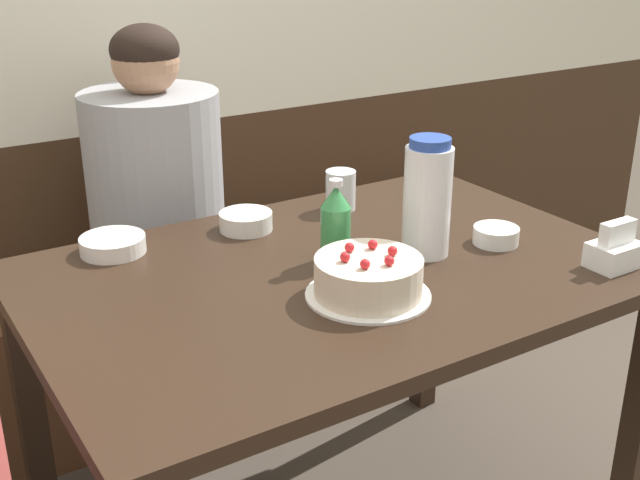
# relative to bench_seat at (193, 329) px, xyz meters

# --- Properties ---
(bench_seat) EXTENTS (2.18, 0.38, 0.48)m
(bench_seat) POSITION_rel_bench_seat_xyz_m (0.00, 0.00, 0.00)
(bench_seat) COLOR #56331E
(bench_seat) RESTS_ON ground_plane
(dining_table) EXTENTS (1.30, 0.87, 0.77)m
(dining_table) POSITION_rel_bench_seat_xyz_m (0.00, -0.83, 0.43)
(dining_table) COLOR black
(dining_table) RESTS_ON ground_plane
(birthday_cake) EXTENTS (0.25, 0.25, 0.10)m
(birthday_cake) POSITION_rel_bench_seat_xyz_m (-0.02, -0.98, 0.57)
(birthday_cake) COLOR white
(birthday_cake) RESTS_ON dining_table
(water_pitcher) EXTENTS (0.11, 0.11, 0.27)m
(water_pitcher) POSITION_rel_bench_seat_xyz_m (0.21, -0.87, 0.66)
(water_pitcher) COLOR white
(water_pitcher) RESTS_ON dining_table
(soju_bottle) EXTENTS (0.07, 0.07, 0.19)m
(soju_bottle) POSITION_rel_bench_seat_xyz_m (0.02, -0.80, 0.62)
(soju_bottle) COLOR #388E4C
(soju_bottle) RESTS_ON dining_table
(napkin_holder) EXTENTS (0.11, 0.08, 0.11)m
(napkin_holder) POSITION_rel_bench_seat_xyz_m (0.51, -1.14, 0.57)
(napkin_holder) COLOR white
(napkin_holder) RESTS_ON dining_table
(bowl_soup_white) EXTENTS (0.11, 0.11, 0.04)m
(bowl_soup_white) POSITION_rel_bench_seat_xyz_m (0.39, -0.91, 0.55)
(bowl_soup_white) COLOR white
(bowl_soup_white) RESTS_ON dining_table
(bowl_rice_small) EXTENTS (0.15, 0.15, 0.04)m
(bowl_rice_small) POSITION_rel_bench_seat_xyz_m (-0.38, -0.49, 0.55)
(bowl_rice_small) COLOR white
(bowl_rice_small) RESTS_ON dining_table
(bowl_side_dish) EXTENTS (0.13, 0.13, 0.04)m
(bowl_side_dish) POSITION_rel_bench_seat_xyz_m (-0.06, -0.52, 0.55)
(bowl_side_dish) COLOR white
(bowl_side_dish) RESTS_ON dining_table
(glass_water_tall) EXTENTS (0.08, 0.08, 0.10)m
(glass_water_tall) POSITION_rel_bench_seat_xyz_m (0.22, -0.52, 0.58)
(glass_water_tall) COLOR silver
(glass_water_tall) RESTS_ON dining_table
(person_grey_tee) EXTENTS (0.37, 0.37, 1.22)m
(person_grey_tee) POSITION_rel_bench_seat_xyz_m (-0.14, -0.13, 0.36)
(person_grey_tee) COLOR #33333D
(person_grey_tee) RESTS_ON ground_plane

